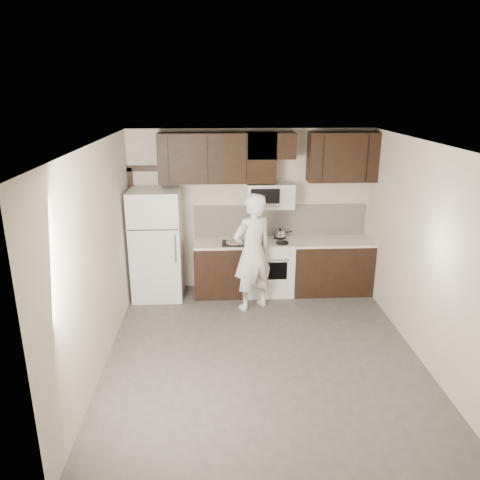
{
  "coord_description": "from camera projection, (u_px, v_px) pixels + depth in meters",
  "views": [
    {
      "loc": [
        -0.56,
        -5.34,
        3.3
      ],
      "look_at": [
        -0.25,
        0.9,
        1.27
      ],
      "focal_mm": 35.0,
      "sensor_mm": 36.0,
      "label": 1
    }
  ],
  "objects": [
    {
      "name": "saucepan",
      "position": [
        280.0,
        234.0,
        7.83
      ],
      "size": [
        0.31,
        0.18,
        0.17
      ],
      "color": "silver",
      "rests_on": "stove"
    },
    {
      "name": "stove",
      "position": [
        270.0,
        266.0,
        7.83
      ],
      "size": [
        0.76,
        0.66,
        0.94
      ],
      "color": "white",
      "rests_on": "floor"
    },
    {
      "name": "ceiling",
      "position": [
        266.0,
        144.0,
        5.29
      ],
      "size": [
        4.5,
        4.5,
        0.0
      ],
      "primitive_type": "plane",
      "rotation": [
        3.14,
        0.0,
        0.0
      ],
      "color": "white",
      "rests_on": "back_wall"
    },
    {
      "name": "microwave",
      "position": [
        270.0,
        195.0,
        7.58
      ],
      "size": [
        0.76,
        0.42,
        0.4
      ],
      "color": "white",
      "rests_on": "upper_cabinets"
    },
    {
      "name": "pizza",
      "position": [
        235.0,
        242.0,
        7.54
      ],
      "size": [
        0.29,
        0.29,
        0.02
      ],
      "primitive_type": "cylinder",
      "rotation": [
        0.0,
        0.0,
        -0.04
      ],
      "color": "#CEB58A",
      "rests_on": "baking_tray"
    },
    {
      "name": "backsplash",
      "position": [
        280.0,
        220.0,
        7.91
      ],
      "size": [
        2.9,
        0.02,
        0.54
      ],
      "primitive_type": "cube",
      "color": "silver",
      "rests_on": "counter_run"
    },
    {
      "name": "floor",
      "position": [
        262.0,
        353.0,
        6.12
      ],
      "size": [
        4.5,
        4.5,
        0.0
      ],
      "primitive_type": "plane",
      "color": "#4A4745",
      "rests_on": "ground"
    },
    {
      "name": "counter_run",
      "position": [
        288.0,
        266.0,
        7.85
      ],
      "size": [
        2.95,
        0.64,
        0.91
      ],
      "color": "black",
      "rests_on": "floor"
    },
    {
      "name": "back_wall",
      "position": [
        251.0,
        211.0,
        7.84
      ],
      "size": [
        4.0,
        0.0,
        4.0
      ],
      "primitive_type": "plane",
      "rotation": [
        1.57,
        0.0,
        0.0
      ],
      "color": "#BBB29F",
      "rests_on": "ground"
    },
    {
      "name": "upper_cabinets",
      "position": [
        265.0,
        156.0,
        7.4
      ],
      "size": [
        3.48,
        0.35,
        0.78
      ],
      "color": "black",
      "rests_on": "back_wall"
    },
    {
      "name": "refrigerator",
      "position": [
        157.0,
        244.0,
        7.56
      ],
      "size": [
        0.8,
        0.76,
        1.8
      ],
      "color": "white",
      "rests_on": "floor"
    },
    {
      "name": "person",
      "position": [
        253.0,
        252.0,
        7.12
      ],
      "size": [
        0.8,
        0.72,
        1.84
      ],
      "primitive_type": "imported",
      "rotation": [
        0.0,
        0.0,
        3.66
      ],
      "color": "silver",
      "rests_on": "floor"
    },
    {
      "name": "baking_tray",
      "position": [
        235.0,
        243.0,
        7.55
      ],
      "size": [
        0.42,
        0.32,
        0.02
      ],
      "primitive_type": "cube",
      "rotation": [
        0.0,
        0.0,
        -0.04
      ],
      "color": "black",
      "rests_on": "counter_run"
    },
    {
      "name": "door_trim",
      "position": [
        136.0,
        219.0,
        7.74
      ],
      "size": [
        0.5,
        0.08,
        2.12
      ],
      "color": "black",
      "rests_on": "floor"
    }
  ]
}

